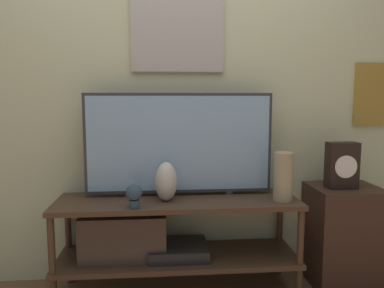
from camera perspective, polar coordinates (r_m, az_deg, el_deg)
wall_back at (r=2.50m, az=-2.42°, el=10.31°), size 6.40×0.08×2.70m
media_console at (r=2.37m, az=-5.48°, el=-13.57°), size 1.47×0.44×0.60m
television at (r=2.34m, az=-1.97°, el=0.09°), size 1.17×0.05×0.64m
vase_tall_ceramic at (r=2.31m, az=13.75°, el=-4.84°), size 0.12×0.12×0.29m
vase_urn_stoneware at (r=2.25m, az=-3.97°, el=-5.73°), size 0.13×0.15×0.23m
decorative_bust at (r=2.14m, az=-8.82°, el=-7.56°), size 0.09×0.09×0.14m
side_table at (r=2.70m, az=22.02°, el=-12.75°), size 0.43×0.37×0.65m
mantel_clock at (r=2.53m, az=21.88°, el=-3.04°), size 0.19×0.11×0.29m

